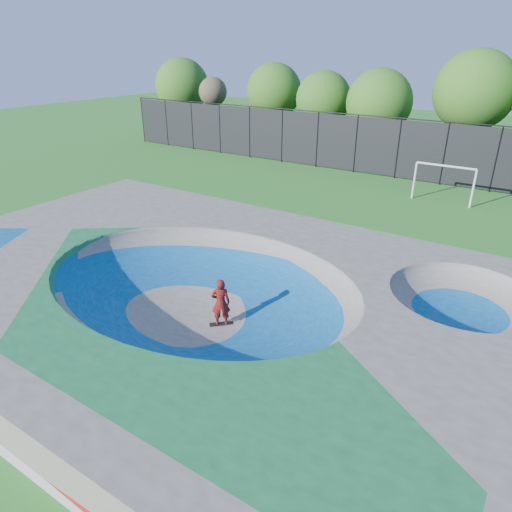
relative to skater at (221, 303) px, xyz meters
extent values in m
plane|color=#20661C|center=(-0.98, 0.12, -0.83)|extent=(120.00, 120.00, 0.00)
cube|color=gray|center=(-0.98, 0.12, -0.08)|extent=(22.00, 14.00, 1.50)
imported|color=#B6170E|center=(0.00, 0.00, 0.00)|extent=(0.72, 0.69, 1.67)
cube|color=black|center=(0.00, 0.00, -0.81)|extent=(0.72, 0.69, 0.05)
cylinder|color=silver|center=(1.32, 17.20, 0.25)|extent=(0.12, 0.12, 2.16)
cylinder|color=silver|center=(4.56, 17.20, 0.25)|extent=(0.12, 0.12, 2.16)
cylinder|color=silver|center=(2.94, 17.20, 1.32)|extent=(3.23, 0.12, 0.12)
cylinder|color=black|center=(-24.98, 21.12, 1.17)|extent=(0.09, 0.09, 4.00)
cylinder|color=black|center=(-21.98, 21.12, 1.17)|extent=(0.09, 0.09, 4.00)
cylinder|color=black|center=(-18.98, 21.12, 1.17)|extent=(0.09, 0.09, 4.00)
cylinder|color=black|center=(-15.98, 21.12, 1.17)|extent=(0.09, 0.09, 4.00)
cylinder|color=black|center=(-12.98, 21.12, 1.17)|extent=(0.09, 0.09, 4.00)
cylinder|color=black|center=(-9.98, 21.12, 1.17)|extent=(0.09, 0.09, 4.00)
cylinder|color=black|center=(-6.98, 21.12, 1.17)|extent=(0.09, 0.09, 4.00)
cylinder|color=black|center=(-3.98, 21.12, 1.17)|extent=(0.09, 0.09, 4.00)
cylinder|color=black|center=(-0.98, 21.12, 1.17)|extent=(0.09, 0.09, 4.00)
cylinder|color=black|center=(2.02, 21.12, 1.17)|extent=(0.09, 0.09, 4.00)
cylinder|color=black|center=(5.02, 21.12, 1.17)|extent=(0.09, 0.09, 4.00)
cube|color=black|center=(-0.98, 21.12, 1.17)|extent=(48.00, 0.03, 3.80)
cylinder|color=black|center=(-0.98, 21.12, 3.17)|extent=(48.00, 0.08, 0.08)
cylinder|color=#443422|center=(-24.50, 26.36, 0.54)|extent=(0.44, 0.44, 2.76)
sphere|color=#2D6019|center=(-24.50, 26.36, 3.89)|extent=(5.24, 5.24, 5.24)
cylinder|color=#443422|center=(-19.80, 25.24, 0.85)|extent=(0.44, 0.44, 3.38)
sphere|color=brown|center=(-19.80, 25.24, 3.64)|extent=(2.60, 2.60, 2.60)
cylinder|color=#443422|center=(-14.19, 26.86, 0.59)|extent=(0.44, 0.44, 2.84)
sphere|color=#2D6019|center=(-14.19, 26.86, 3.82)|extent=(4.83, 4.83, 4.83)
cylinder|color=#443422|center=(-8.99, 26.08, 0.49)|extent=(0.44, 0.44, 2.64)
sphere|color=#2D6019|center=(-8.99, 26.08, 3.50)|extent=(4.50, 4.50, 4.50)
cylinder|color=#443422|center=(-3.99, 25.14, 0.47)|extent=(0.44, 0.44, 2.61)
sphere|color=#2D6019|center=(-3.99, 25.14, 3.61)|extent=(4.90, 4.90, 4.90)
cylinder|color=#443422|center=(2.20, 26.92, 0.83)|extent=(0.44, 0.44, 3.33)
sphere|color=#2D6019|center=(2.20, 26.92, 4.60)|extent=(5.62, 5.62, 5.62)
camera|label=1|loc=(7.80, -9.94, 7.44)|focal=32.00mm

